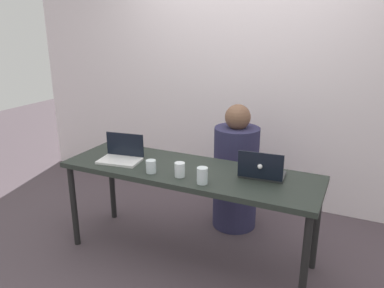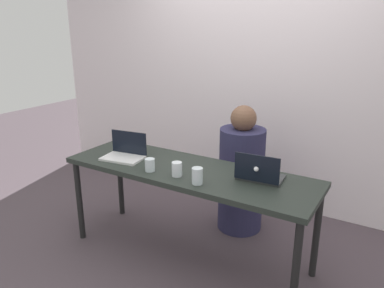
{
  "view_description": "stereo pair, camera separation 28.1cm",
  "coord_description": "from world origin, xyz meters",
  "px_view_note": "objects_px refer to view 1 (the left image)",
  "views": [
    {
      "loc": [
        1.14,
        -2.36,
        1.79
      ],
      "look_at": [
        0.0,
        0.06,
        0.93
      ],
      "focal_mm": 35.0,
      "sensor_mm": 36.0,
      "label": 1
    },
    {
      "loc": [
        1.39,
        -2.23,
        1.79
      ],
      "look_at": [
        0.0,
        0.06,
        0.93
      ],
      "focal_mm": 35.0,
      "sensor_mm": 36.0,
      "label": 2
    }
  ],
  "objects_px": {
    "laptop_front_left": "(121,155)",
    "water_glass_center": "(180,171)",
    "person_at_center": "(236,174)",
    "water_glass_left": "(151,167)",
    "laptop_back_right": "(262,171)",
    "water_glass_right": "(202,177)"
  },
  "relations": [
    {
      "from": "person_at_center",
      "to": "water_glass_center",
      "type": "bearing_deg",
      "value": 79.63
    },
    {
      "from": "laptop_front_left",
      "to": "water_glass_center",
      "type": "distance_m",
      "value": 0.58
    },
    {
      "from": "laptop_front_left",
      "to": "water_glass_left",
      "type": "relative_size",
      "value": 3.66
    },
    {
      "from": "laptop_back_right",
      "to": "laptop_front_left",
      "type": "relative_size",
      "value": 0.94
    },
    {
      "from": "person_at_center",
      "to": "water_glass_left",
      "type": "xyz_separation_m",
      "value": [
        -0.39,
        -0.81,
        0.28
      ]
    },
    {
      "from": "water_glass_right",
      "to": "water_glass_left",
      "type": "relative_size",
      "value": 1.2
    },
    {
      "from": "water_glass_right",
      "to": "water_glass_left",
      "type": "xyz_separation_m",
      "value": [
        -0.42,
        0.02,
        -0.01
      ]
    },
    {
      "from": "person_at_center",
      "to": "laptop_front_left",
      "type": "relative_size",
      "value": 3.27
    },
    {
      "from": "laptop_back_right",
      "to": "water_glass_right",
      "type": "distance_m",
      "value": 0.44
    },
    {
      "from": "water_glass_right",
      "to": "water_glass_left",
      "type": "distance_m",
      "value": 0.42
    },
    {
      "from": "water_glass_center",
      "to": "water_glass_left",
      "type": "xyz_separation_m",
      "value": [
        -0.22,
        -0.02,
        -0.0
      ]
    },
    {
      "from": "laptop_front_left",
      "to": "water_glass_center",
      "type": "xyz_separation_m",
      "value": [
        0.57,
        -0.1,
        -0.0
      ]
    },
    {
      "from": "laptop_front_left",
      "to": "water_glass_right",
      "type": "xyz_separation_m",
      "value": [
        0.77,
        -0.14,
        0.0
      ]
    },
    {
      "from": "laptop_back_right",
      "to": "person_at_center",
      "type": "bearing_deg",
      "value": -60.34
    },
    {
      "from": "laptop_back_right",
      "to": "water_glass_left",
      "type": "bearing_deg",
      "value": 14.4
    },
    {
      "from": "person_at_center",
      "to": "water_glass_left",
      "type": "distance_m",
      "value": 0.94
    },
    {
      "from": "person_at_center",
      "to": "water_glass_left",
      "type": "bearing_deg",
      "value": 65.77
    },
    {
      "from": "person_at_center",
      "to": "laptop_back_right",
      "type": "xyz_separation_m",
      "value": [
        0.37,
        -0.55,
        0.29
      ]
    },
    {
      "from": "laptop_front_left",
      "to": "water_glass_center",
      "type": "bearing_deg",
      "value": -17.9
    },
    {
      "from": "water_glass_right",
      "to": "water_glass_left",
      "type": "bearing_deg",
      "value": 177.45
    },
    {
      "from": "water_glass_center",
      "to": "water_glass_right",
      "type": "bearing_deg",
      "value": -12.41
    },
    {
      "from": "laptop_back_right",
      "to": "laptop_front_left",
      "type": "height_order",
      "value": "same"
    }
  ]
}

